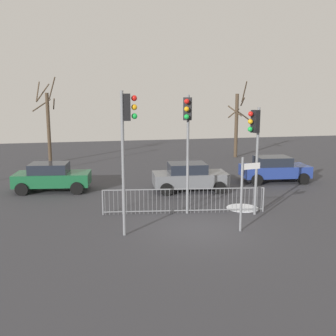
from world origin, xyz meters
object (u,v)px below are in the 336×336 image
Objects in this scene: traffic_light_rear_right at (255,137)px; direction_sign_post at (243,190)px; car_grey_trailing at (189,176)px; bare_tree_centre at (237,123)px; traffic_light_rear_left at (187,128)px; car_blue_far at (274,169)px; traffic_light_foreground_right at (127,131)px; car_green_mid at (52,177)px; bare_tree_left at (48,123)px.

direction_sign_post is at bearing 129.52° from traffic_light_rear_right.
bare_tree_centre is (6.85, 10.25, 2.00)m from car_grey_trailing.
bare_tree_centre reaches higher than direction_sign_post.
traffic_light_rear_left is at bearing -119.62° from bare_tree_centre.
car_blue_far is 9.53m from bare_tree_centre.
traffic_light_rear_right is at bearing 106.08° from traffic_light_foreground_right.
bare_tree_centre is (8.07, 14.20, -0.82)m from traffic_light_rear_left.
traffic_light_foreground_right is 8.54m from car_green_mid.
bare_tree_left is (-7.69, 10.75, 2.18)m from car_grey_trailing.
direction_sign_post is at bearing 144.56° from traffic_light_rear_left.
car_blue_far is (6.59, 5.00, -2.83)m from traffic_light_rear_left.
car_green_mid is at bearing -154.82° from traffic_light_foreground_right.
bare_tree_left reaches higher than car_grey_trailing.
car_blue_far is 0.63× the size of bare_tree_left.
car_blue_far is 16.41m from bare_tree_left.
traffic_light_foreground_right reaches higher than car_grey_trailing.
traffic_light_rear_right is at bearing -118.71° from car_blue_far.
car_grey_trailing is (-0.21, 6.35, -0.78)m from direction_sign_post.
direction_sign_post is 6.40m from car_grey_trailing.
bare_tree_centre reaches higher than traffic_light_foreground_right.
bare_tree_left is (-0.73, 9.21, 2.18)m from car_green_mid.
car_green_mid is 0.64× the size of bare_tree_left.
traffic_light_rear_left is 0.97× the size of traffic_light_foreground_right.
car_blue_far is at bearing 44.63° from direction_sign_post.
traffic_light_foreground_right is 11.95m from car_blue_far.
traffic_light_rear_right is 15.85m from bare_tree_centre.
bare_tree_left is 14.55m from bare_tree_centre.
car_blue_far is (12.33, -0.49, 0.00)m from car_green_mid.
car_blue_far is (9.28, 6.93, -2.92)m from traffic_light_foreground_right.
traffic_light_rear_right is 0.71× the size of bare_tree_left.
car_green_mid is (-7.17, 7.90, -0.78)m from direction_sign_post.
traffic_light_rear_right is at bearing -68.14° from car_grey_trailing.
traffic_light_foreground_right is at bearing -123.70° from bare_tree_centre.
car_blue_far is (3.97, 5.68, -2.48)m from traffic_light_rear_right.
traffic_light_rear_left reaches higher than car_grey_trailing.
direction_sign_post is 0.69× the size of car_blue_far.
traffic_light_rear_left reaches higher than car_green_mid.
bare_tree_centre is at bearing -95.79° from traffic_light_rear_left.
bare_tree_left is (-13.06, 9.70, 2.18)m from car_blue_far.
bare_tree_left is at bearing 130.55° from car_grey_trailing.
traffic_light_foreground_right is 1.85× the size of direction_sign_post.
car_blue_far is at bearing 16.06° from car_grey_trailing.
traffic_light_foreground_right is at bearing 162.97° from direction_sign_post.
car_grey_trailing is (1.22, 3.94, -2.83)m from traffic_light_rear_left.
bare_tree_centre is (5.44, 14.88, -0.47)m from traffic_light_rear_right.
car_blue_far is at bearing 6.06° from car_green_mid.
car_green_mid and car_blue_far have the same top height.
traffic_light_rear_right is 7.36m from car_blue_far.
car_grey_trailing is at bearing -54.43° from bare_tree_left.
direction_sign_post reaches higher than car_blue_far.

